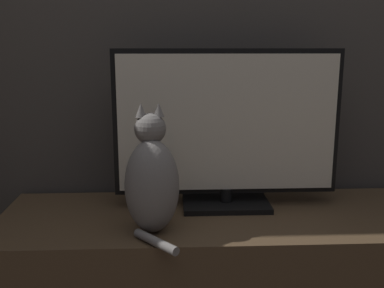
# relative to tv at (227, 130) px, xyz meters

# --- Properties ---
(tv_stand) EXTENTS (1.60, 0.53, 0.42)m
(tv_stand) POSITION_rel_tv_xyz_m (-0.02, -0.08, -0.51)
(tv_stand) COLOR brown
(tv_stand) RESTS_ON ground_plane
(tv) EXTENTS (0.83, 0.19, 0.59)m
(tv) POSITION_rel_tv_xyz_m (0.00, 0.00, 0.00)
(tv) COLOR black
(tv) RESTS_ON tv_stand
(cat) EXTENTS (0.19, 0.28, 0.42)m
(cat) POSITION_rel_tv_xyz_m (-0.27, -0.22, -0.12)
(cat) COLOR gray
(cat) RESTS_ON tv_stand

